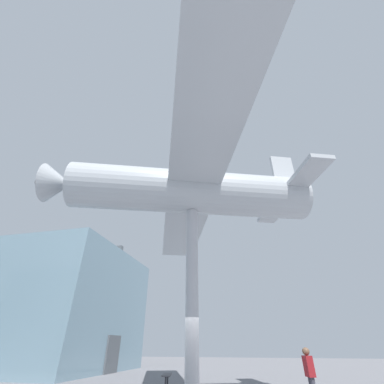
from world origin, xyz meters
name	(u,v)px	position (x,y,z in m)	size (l,w,h in m)	color
glass_pavilion_right	(37,309)	(9.90, 15.34, 4.26)	(11.21, 14.65, 9.10)	#7593A3
support_pylon_central	(192,292)	(0.00, 0.00, 3.34)	(0.48, 0.48, 6.68)	#B7B7BC
suspended_airplane	(187,191)	(-0.07, 0.21, 7.68)	(18.36, 12.24, 3.41)	#B2B7BC
visitor_person	(310,372)	(1.15, -3.73, 0.91)	(0.44, 0.30, 1.60)	#383842
plaza_bench	(167,376)	(4.41, 2.22, 0.43)	(1.52, 0.72, 0.50)	#4C4C51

